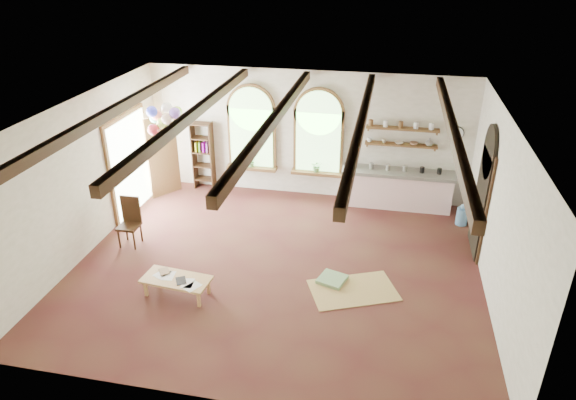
% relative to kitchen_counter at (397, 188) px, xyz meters
% --- Properties ---
extents(floor, '(8.00, 8.00, 0.00)m').
position_rel_kitchen_counter_xyz_m(floor, '(-2.30, -3.20, -0.48)').
color(floor, '#522E21').
rests_on(floor, ground).
extents(ceiling_beams, '(6.20, 6.80, 0.18)m').
position_rel_kitchen_counter_xyz_m(ceiling_beams, '(-2.30, -3.20, 2.62)').
color(ceiling_beams, '#371F11').
rests_on(ceiling_beams, ceiling).
extents(window_left, '(1.30, 0.28, 2.20)m').
position_rel_kitchen_counter_xyz_m(window_left, '(-3.70, 0.23, 1.16)').
color(window_left, brown).
rests_on(window_left, floor).
extents(window_right, '(1.30, 0.28, 2.20)m').
position_rel_kitchen_counter_xyz_m(window_right, '(-2.00, 0.23, 1.16)').
color(window_right, brown).
rests_on(window_right, floor).
extents(left_doorway, '(0.10, 1.90, 2.50)m').
position_rel_kitchen_counter_xyz_m(left_doorway, '(-6.25, -1.40, 0.67)').
color(left_doorway, brown).
rests_on(left_doorway, floor).
extents(right_doorway, '(0.10, 1.30, 2.40)m').
position_rel_kitchen_counter_xyz_m(right_doorway, '(1.65, -1.70, 0.62)').
color(right_doorway, black).
rests_on(right_doorway, floor).
extents(kitchen_counter, '(2.68, 0.62, 0.94)m').
position_rel_kitchen_counter_xyz_m(kitchen_counter, '(0.00, 0.00, 0.00)').
color(kitchen_counter, '#F7D2D6').
rests_on(kitchen_counter, floor).
extents(wall_shelf_lower, '(1.70, 0.24, 0.04)m').
position_rel_kitchen_counter_xyz_m(wall_shelf_lower, '(0.00, 0.18, 1.07)').
color(wall_shelf_lower, brown).
rests_on(wall_shelf_lower, wall_back).
extents(wall_shelf_upper, '(1.70, 0.24, 0.04)m').
position_rel_kitchen_counter_xyz_m(wall_shelf_upper, '(0.00, 0.18, 1.47)').
color(wall_shelf_upper, brown).
rests_on(wall_shelf_upper, wall_back).
extents(wall_clock, '(0.32, 0.04, 0.32)m').
position_rel_kitchen_counter_xyz_m(wall_clock, '(1.25, 0.25, 1.42)').
color(wall_clock, black).
rests_on(wall_clock, wall_back).
extents(bookshelf, '(0.53, 0.32, 1.80)m').
position_rel_kitchen_counter_xyz_m(bookshelf, '(-5.00, 0.12, 0.42)').
color(bookshelf, '#371F11').
rests_on(bookshelf, floor).
extents(coffee_table, '(1.30, 0.69, 0.36)m').
position_rel_kitchen_counter_xyz_m(coffee_table, '(-3.90, -4.48, -0.16)').
color(coffee_table, tan).
rests_on(coffee_table, floor).
extents(side_chair, '(0.43, 0.43, 1.07)m').
position_rel_kitchen_counter_xyz_m(side_chair, '(-5.57, -2.98, -0.17)').
color(side_chair, '#371F11').
rests_on(side_chair, floor).
extents(floor_mat, '(1.83, 1.51, 0.02)m').
position_rel_kitchen_counter_xyz_m(floor_mat, '(-0.71, -3.72, -0.47)').
color(floor_mat, tan).
rests_on(floor_mat, floor).
extents(floor_cushion, '(0.61, 0.61, 0.08)m').
position_rel_kitchen_counter_xyz_m(floor_cushion, '(-1.14, -3.51, -0.43)').
color(floor_cushion, gray).
rests_on(floor_cushion, floor).
extents(water_jug_a, '(0.32, 0.32, 0.62)m').
position_rel_kitchen_counter_xyz_m(water_jug_a, '(1.17, 0.00, -0.21)').
color(water_jug_a, '#5182AF').
rests_on(water_jug_a, floor).
extents(water_jug_b, '(0.27, 0.27, 0.52)m').
position_rel_kitchen_counter_xyz_m(water_jug_b, '(1.52, -0.65, -0.25)').
color(water_jug_b, '#5182AF').
rests_on(water_jug_b, floor).
extents(balloon_cluster, '(0.89, 0.89, 1.16)m').
position_rel_kitchen_counter_xyz_m(balloon_cluster, '(-5.26, -1.35, 1.87)').
color(balloon_cluster, silver).
rests_on(balloon_cluster, floor).
extents(table_book, '(0.28, 0.30, 0.02)m').
position_rel_kitchen_counter_xyz_m(table_book, '(-4.27, -4.38, -0.11)').
color(table_book, olive).
rests_on(table_book, coffee_table).
extents(tablet, '(0.27, 0.30, 0.01)m').
position_rel_kitchen_counter_xyz_m(tablet, '(-3.78, -4.54, -0.11)').
color(tablet, black).
rests_on(tablet, coffee_table).
extents(potted_plant_left, '(0.27, 0.23, 0.30)m').
position_rel_kitchen_counter_xyz_m(potted_plant_left, '(-3.70, 0.12, 0.37)').
color(potted_plant_left, '#598C4C').
rests_on(potted_plant_left, window_left).
extents(potted_plant_right, '(0.27, 0.23, 0.30)m').
position_rel_kitchen_counter_xyz_m(potted_plant_right, '(-2.00, 0.12, 0.37)').
color(potted_plant_right, '#598C4C').
rests_on(potted_plant_right, window_right).
extents(shelf_cup_a, '(0.12, 0.10, 0.10)m').
position_rel_kitchen_counter_xyz_m(shelf_cup_a, '(-0.75, 0.18, 1.14)').
color(shelf_cup_a, white).
rests_on(shelf_cup_a, wall_shelf_lower).
extents(shelf_cup_b, '(0.10, 0.10, 0.09)m').
position_rel_kitchen_counter_xyz_m(shelf_cup_b, '(-0.40, 0.18, 1.14)').
color(shelf_cup_b, beige).
rests_on(shelf_cup_b, wall_shelf_lower).
extents(shelf_bowl_a, '(0.22, 0.22, 0.05)m').
position_rel_kitchen_counter_xyz_m(shelf_bowl_a, '(-0.05, 0.18, 1.12)').
color(shelf_bowl_a, beige).
rests_on(shelf_bowl_a, wall_shelf_lower).
extents(shelf_bowl_b, '(0.20, 0.20, 0.06)m').
position_rel_kitchen_counter_xyz_m(shelf_bowl_b, '(0.30, 0.18, 1.12)').
color(shelf_bowl_b, '#8C664C').
rests_on(shelf_bowl_b, wall_shelf_lower).
extents(shelf_vase, '(0.18, 0.18, 0.19)m').
position_rel_kitchen_counter_xyz_m(shelf_vase, '(0.65, 0.18, 1.19)').
color(shelf_vase, slate).
rests_on(shelf_vase, wall_shelf_lower).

